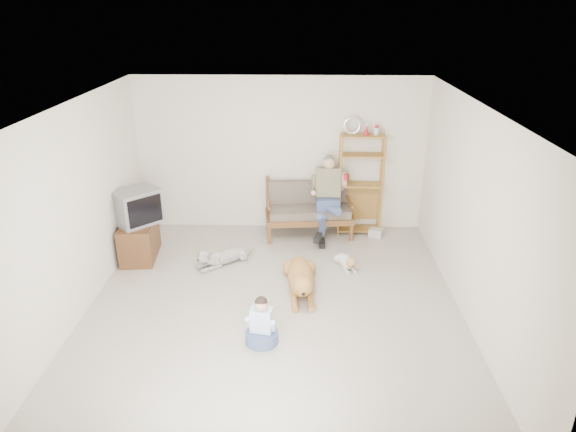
{
  "coord_description": "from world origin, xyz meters",
  "views": [
    {
      "loc": [
        0.35,
        -5.87,
        3.84
      ],
      "look_at": [
        0.17,
        1.0,
        0.93
      ],
      "focal_mm": 32.0,
      "sensor_mm": 36.0,
      "label": 1
    }
  ],
  "objects_px": {
    "loveseat": "(309,208)",
    "tv_stand": "(139,240)",
    "golden_retriever": "(301,279)",
    "etagere": "(360,183)"
  },
  "relations": [
    {
      "from": "golden_retriever",
      "to": "etagere",
      "type": "bearing_deg",
      "value": 60.44
    },
    {
      "from": "tv_stand",
      "to": "loveseat",
      "type": "bearing_deg",
      "value": 14.01
    },
    {
      "from": "loveseat",
      "to": "tv_stand",
      "type": "distance_m",
      "value": 2.9
    },
    {
      "from": "etagere",
      "to": "tv_stand",
      "type": "bearing_deg",
      "value": -163.32
    },
    {
      "from": "golden_retriever",
      "to": "loveseat",
      "type": "bearing_deg",
      "value": 82.67
    },
    {
      "from": "tv_stand",
      "to": "etagere",
      "type": "bearing_deg",
      "value": 11.14
    },
    {
      "from": "loveseat",
      "to": "golden_retriever",
      "type": "height_order",
      "value": "loveseat"
    },
    {
      "from": "loveseat",
      "to": "tv_stand",
      "type": "relative_size",
      "value": 1.65
    },
    {
      "from": "loveseat",
      "to": "tv_stand",
      "type": "height_order",
      "value": "loveseat"
    },
    {
      "from": "etagere",
      "to": "golden_retriever",
      "type": "height_order",
      "value": "etagere"
    }
  ]
}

